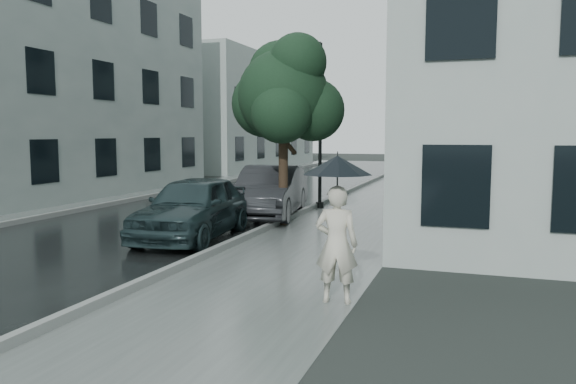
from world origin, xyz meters
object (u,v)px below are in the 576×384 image
(street_tree, at_px, (284,95))
(car_far, at_px, (270,191))
(lamp_post, at_px, (317,113))
(car_near, at_px, (194,207))
(pedestrian, at_px, (337,244))

(street_tree, height_order, car_far, street_tree)
(lamp_post, distance_m, car_near, 7.06)
(pedestrian, relative_size, car_far, 0.38)
(pedestrian, xyz_separation_m, car_near, (-4.53, 3.96, -0.13))
(car_near, bearing_deg, pedestrian, -46.34)
(street_tree, xyz_separation_m, car_far, (-0.87, 1.16, -2.83))
(street_tree, distance_m, car_far, 3.18)
(pedestrian, distance_m, lamp_post, 11.22)
(car_far, bearing_deg, car_near, -106.36)
(pedestrian, height_order, car_far, pedestrian)
(street_tree, bearing_deg, pedestrian, -64.87)
(lamp_post, bearing_deg, car_near, -87.37)
(lamp_post, relative_size, car_near, 1.26)
(street_tree, bearing_deg, car_far, 126.74)
(lamp_post, height_order, car_near, lamp_post)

